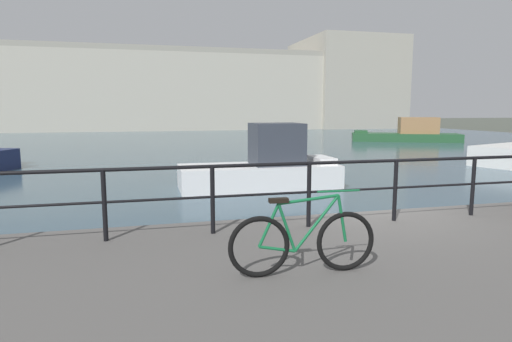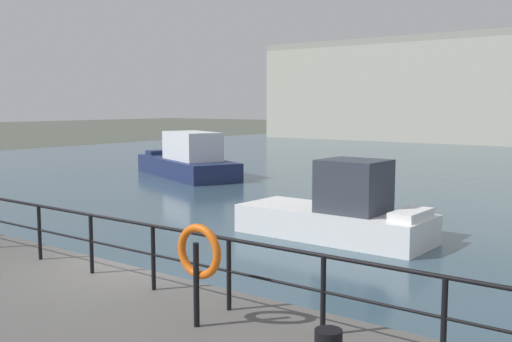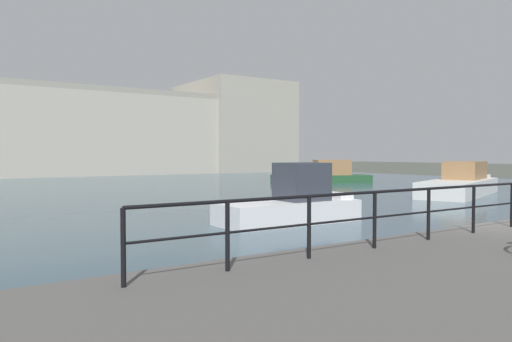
{
  "view_description": "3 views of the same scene",
  "coord_description": "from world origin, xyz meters",
  "views": [
    {
      "loc": [
        -4.25,
        -7.33,
        2.86
      ],
      "look_at": [
        -1.15,
        4.63,
        1.12
      ],
      "focal_mm": 30.78,
      "sensor_mm": 36.0,
      "label": 1
    },
    {
      "loc": [
        8.51,
        -7.24,
        3.92
      ],
      "look_at": [
        -1.05,
        5.34,
        2.17
      ],
      "focal_mm": 42.01,
      "sensor_mm": 36.0,
      "label": 2
    },
    {
      "loc": [
        -11.55,
        -6.92,
        2.7
      ],
      "look_at": [
        -2.16,
        7.28,
        2.1
      ],
      "focal_mm": 33.57,
      "sensor_mm": 36.0,
      "label": 3
    }
  ],
  "objects": [
    {
      "name": "harbor_building",
      "position": [
        6.25,
        59.26,
        5.57
      ],
      "size": [
        69.22,
        16.73,
        13.79
      ],
      "color": "#B2AD9E",
      "rests_on": "ground_plane"
    },
    {
      "name": "moored_small_launch",
      "position": [
        0.05,
        7.98,
        0.77
      ],
      "size": [
        5.78,
        2.29,
        2.35
      ],
      "rotation": [
        0.0,
        0.0,
        -0.01
      ],
      "color": "white",
      "rests_on": "water_basin"
    },
    {
      "name": "water_basin",
      "position": [
        0.0,
        30.2,
        0.01
      ],
      "size": [
        80.0,
        60.0,
        0.01
      ],
      "primitive_type": "cube",
      "color": "#385160",
      "rests_on": "ground_plane"
    },
    {
      "name": "moored_harbor_tender",
      "position": [
        17.09,
        11.89,
        0.79
      ],
      "size": [
        9.96,
        6.02,
        2.21
      ],
      "rotation": [
        0.0,
        0.0,
        0.35
      ],
      "color": "white",
      "rests_on": "water_basin"
    },
    {
      "name": "moored_white_yacht",
      "position": [
        18.93,
        27.44,
        0.74
      ],
      "size": [
        9.57,
        6.29,
        2.16
      ],
      "rotation": [
        0.0,
        0.0,
        2.71
      ],
      "color": "#23512D",
      "rests_on": "water_basin"
    },
    {
      "name": "ground_plane",
      "position": [
        0.0,
        0.0,
        0.0
      ],
      "size": [
        240.0,
        240.0,
        0.0
      ],
      "primitive_type": "plane",
      "color": "#4C5147"
    },
    {
      "name": "quay_railing",
      "position": [
        -0.07,
        -0.75,
        1.68
      ],
      "size": [
        19.05,
        0.07,
        1.08
      ],
      "color": "black",
      "rests_on": "quay_promenade"
    }
  ]
}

